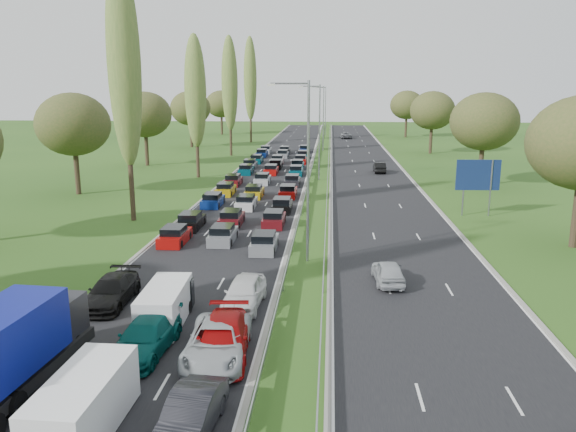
# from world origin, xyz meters

# --- Properties ---
(ground) EXTENTS (260.00, 260.00, 0.00)m
(ground) POSITION_xyz_m (4.50, 80.00, 0.00)
(ground) COLOR #264B17
(ground) RESTS_ON ground
(near_carriageway) EXTENTS (10.50, 215.00, 0.04)m
(near_carriageway) POSITION_xyz_m (-2.25, 82.50, 0.00)
(near_carriageway) COLOR black
(near_carriageway) RESTS_ON ground
(far_carriageway) EXTENTS (10.50, 215.00, 0.04)m
(far_carriageway) POSITION_xyz_m (11.25, 82.50, 0.00)
(far_carriageway) COLOR black
(far_carriageway) RESTS_ON ground
(central_reservation) EXTENTS (2.36, 215.00, 0.32)m
(central_reservation) POSITION_xyz_m (4.50, 82.50, 0.55)
(central_reservation) COLOR gray
(central_reservation) RESTS_ON ground
(lamp_columns) EXTENTS (0.18, 140.18, 12.00)m
(lamp_columns) POSITION_xyz_m (4.50, 78.00, 6.00)
(lamp_columns) COLOR gray
(lamp_columns) RESTS_ON ground
(poplar_row) EXTENTS (2.80, 127.80, 22.44)m
(poplar_row) POSITION_xyz_m (-11.50, 68.17, 12.39)
(poplar_row) COLOR #2D2116
(poplar_row) RESTS_ON ground
(woodland_left) EXTENTS (8.00, 166.00, 11.10)m
(woodland_left) POSITION_xyz_m (-22.00, 62.63, 7.68)
(woodland_left) COLOR #2D2116
(woodland_left) RESTS_ON ground
(woodland_right) EXTENTS (8.00, 153.00, 11.10)m
(woodland_right) POSITION_xyz_m (24.00, 66.67, 7.68)
(woodland_right) COLOR #2D2116
(woodland_right) RESTS_ON ground
(traffic_queue_fill) EXTENTS (9.06, 68.43, 0.80)m
(traffic_queue_fill) POSITION_xyz_m (-2.22, 77.25, 0.44)
(traffic_queue_fill) COLOR #A50C0A
(traffic_queue_fill) RESTS_ON ground
(near_car_3) EXTENTS (2.14, 5.11, 1.48)m
(near_car_3) POSITION_xyz_m (-5.79, 34.33, 0.76)
(near_car_3) COLOR black
(near_car_3) RESTS_ON near_carriageway
(near_car_7) EXTENTS (2.44, 5.25, 1.48)m
(near_car_7) POSITION_xyz_m (-2.06, 28.81, 0.76)
(near_car_7) COLOR #054D48
(near_car_7) RESTS_ON near_carriageway
(near_car_8) EXTENTS (1.90, 4.62, 1.57)m
(near_car_8) POSITION_xyz_m (-2.27, 32.52, 0.80)
(near_car_8) COLOR #B3A20B
(near_car_8) RESTS_ON near_carriageway
(near_car_9) EXTENTS (1.87, 4.47, 1.44)m
(near_car_9) POSITION_xyz_m (1.40, 23.05, 0.74)
(near_car_9) COLOR black
(near_car_9) RESTS_ON near_carriageway
(near_car_10) EXTENTS (2.83, 5.69, 1.55)m
(near_car_10) POSITION_xyz_m (1.21, 28.48, 0.80)
(near_car_10) COLOR #A5ABAE
(near_car_10) RESTS_ON near_carriageway
(near_car_11) EXTENTS (2.61, 5.58, 1.58)m
(near_car_11) POSITION_xyz_m (1.43, 28.82, 0.81)
(near_car_11) COLOR #9A090A
(near_car_11) RESTS_ON near_carriageway
(near_car_12) EXTENTS (2.17, 4.83, 1.61)m
(near_car_12) POSITION_xyz_m (1.46, 34.49, 0.83)
(near_car_12) COLOR silver
(near_car_12) RESTS_ON near_carriageway
(far_car_0) EXTENTS (1.90, 4.19, 1.40)m
(far_car_0) POSITION_xyz_m (9.53, 38.91, 0.72)
(far_car_0) COLOR #A3A8AD
(far_car_0) RESTS_ON far_carriageway
(far_car_1) EXTENTS (1.57, 4.38, 1.44)m
(far_car_1) POSITION_xyz_m (12.81, 85.10, 0.74)
(far_car_1) COLOR black
(far_car_1) RESTS_ON far_carriageway
(far_car_2) EXTENTS (2.63, 5.52, 1.52)m
(far_car_2) POSITION_xyz_m (9.55, 140.74, 0.78)
(far_car_2) COLOR slate
(far_car_2) RESTS_ON far_carriageway
(blue_lorry) EXTENTS (2.35, 8.47, 3.57)m
(blue_lorry) POSITION_xyz_m (-6.00, 25.06, 1.87)
(blue_lorry) COLOR black
(blue_lorry) RESTS_ON near_carriageway
(white_van_front) EXTENTS (2.02, 5.15, 2.07)m
(white_van_front) POSITION_xyz_m (-2.20, 23.09, 1.06)
(white_van_front) COLOR white
(white_van_front) RESTS_ON near_carriageway
(white_van_rear) EXTENTS (1.87, 4.77, 1.92)m
(white_van_rear) POSITION_xyz_m (-2.11, 32.19, 0.98)
(white_van_rear) COLOR silver
(white_van_rear) RESTS_ON near_carriageway
(direction_sign) EXTENTS (4.00, 0.28, 5.20)m
(direction_sign) POSITION_xyz_m (19.40, 58.18, 3.57)
(direction_sign) COLOR gray
(direction_sign) RESTS_ON ground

